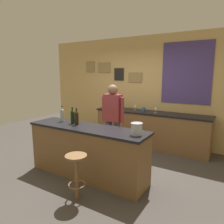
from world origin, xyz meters
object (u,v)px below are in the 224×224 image
at_px(wine_bottle_c, 77,117).
at_px(coffee_mug, 143,109).
at_px(ice_bucket, 137,128).
at_px(bar_stool, 76,169).
at_px(wine_glass_a, 135,106).
at_px(wine_glass_b, 156,108).
at_px(wine_bottle_b, 73,116).
at_px(wine_bottle_a, 62,114).
at_px(bartender, 113,117).

relative_size(wine_bottle_c, coffee_mug, 2.45).
height_order(wine_bottle_c, ice_bucket, wine_bottle_c).
xyz_separation_m(bar_stool, wine_glass_a, (-0.37, 2.78, 0.55)).
distance_m(bar_stool, wine_glass_b, 2.77).
distance_m(wine_glass_a, wine_glass_b, 0.60).
xyz_separation_m(wine_bottle_b, wine_glass_b, (0.90, 2.00, -0.05)).
bearing_deg(wine_glass_b, wine_bottle_b, -114.22).
xyz_separation_m(wine_bottle_c, coffee_mug, (0.45, 2.04, -0.11)).
bearing_deg(ice_bucket, wine_bottle_b, 178.01).
bearing_deg(wine_bottle_a, bartender, 48.04).
relative_size(bar_stool, wine_glass_a, 4.39).
distance_m(bar_stool, wine_bottle_a, 1.37).
relative_size(wine_bottle_b, wine_glass_a, 1.97).
relative_size(bartender, wine_glass_b, 10.45).
distance_m(bartender, wine_glass_a, 1.27).
height_order(wine_bottle_a, ice_bucket, wine_bottle_a).
distance_m(bar_stool, coffee_mug, 2.76).
bearing_deg(wine_bottle_a, wine_bottle_b, -7.54).
xyz_separation_m(bar_stool, coffee_mug, (-0.11, 2.71, 0.49)).
xyz_separation_m(wine_bottle_c, wine_glass_a, (0.18, 2.10, -0.05)).
distance_m(wine_bottle_c, wine_glass_b, 2.17).
height_order(wine_bottle_a, wine_bottle_b, same).
bearing_deg(coffee_mug, wine_glass_b, -1.39).
distance_m(wine_bottle_c, wine_glass_a, 2.11).
relative_size(bartender, wine_bottle_b, 5.29).
relative_size(bartender, wine_bottle_a, 5.29).
height_order(bartender, wine_bottle_a, bartender).
bearing_deg(wine_bottle_b, coffee_mug, 74.12).
xyz_separation_m(bar_stool, wine_bottle_a, (-0.98, 0.75, 0.60)).
bearing_deg(wine_bottle_a, bar_stool, -37.27).
height_order(wine_glass_a, wine_glass_b, same).
xyz_separation_m(wine_glass_b, coffee_mug, (-0.33, 0.01, -0.06)).
height_order(wine_bottle_c, wine_glass_b, wine_bottle_c).
bearing_deg(wine_bottle_a, coffee_mug, 66.08).
bearing_deg(wine_glass_b, wine_bottle_c, -110.94).
bearing_deg(wine_glass_a, wine_bottle_a, -106.65).
bearing_deg(bartender, coffee_mug, 81.33).
height_order(wine_bottle_c, coffee_mug, wine_bottle_c).
relative_size(bar_stool, wine_bottle_c, 2.22).
relative_size(bartender, bar_stool, 2.38).
height_order(wine_bottle_a, wine_glass_a, wine_bottle_a).
bearing_deg(wine_bottle_c, wine_glass_b, 69.06).
height_order(bar_stool, coffee_mug, coffee_mug).
xyz_separation_m(bartender, wine_bottle_c, (-0.26, -0.84, 0.12)).
relative_size(bartender, coffee_mug, 12.96).
relative_size(wine_bottle_a, wine_glass_b, 1.97).
bearing_deg(bar_stool, bartender, 100.92).
height_order(bar_stool, wine_glass_a, wine_glass_a).
relative_size(wine_bottle_b, wine_glass_b, 1.97).
bearing_deg(wine_bottle_c, bar_stool, -50.62).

